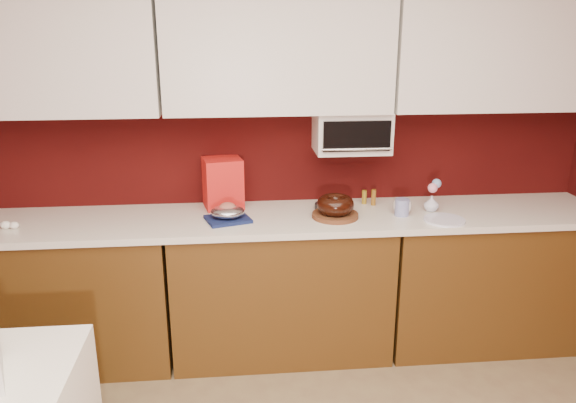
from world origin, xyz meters
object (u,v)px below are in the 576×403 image
Objects in this scene: bundt_cake at (335,205)px; coffee_mug at (402,206)px; foil_ham_nest at (228,212)px; pandoro_box at (223,183)px; flower_vase at (431,202)px; toaster_oven at (351,131)px; blue_jar at (402,207)px.

coffee_mug is at bearing 3.32° from bundt_cake.
pandoro_box is at bearing 95.97° from foil_ham_nest.
flower_vase is (0.61, 0.06, -0.03)m from bundt_cake.
bundt_cake is 2.12× the size of coffee_mug.
foil_ham_nest is at bearing -163.70° from toaster_oven.
pandoro_box reaches higher than foil_ham_nest.
toaster_oven is 2.03× the size of bundt_cake.
flower_vase reaches higher than foil_ham_nest.
coffee_mug is (0.29, -0.20, -0.42)m from toaster_oven.
bundt_cake is 0.64m from foil_ham_nest.
flower_vase reaches higher than coffee_mug.
bundt_cake is at bearing -179.90° from blue_jar.
coffee_mug reaches higher than blue_jar.
toaster_oven is 4.30× the size of coffee_mug.
toaster_oven reaches higher than flower_vase.
pandoro_box is at bearing 167.10° from coffee_mug.
pandoro_box is at bearing 165.82° from blue_jar.
toaster_oven is at bearing 161.34° from flower_vase.
foil_ham_nest is 1.91× the size of coffee_mug.
coffee_mug reaches higher than foil_ham_nest.
flower_vase is (0.20, 0.04, 0.00)m from coffee_mug.
blue_jar is 0.21m from flower_vase.
coffee_mug is 0.96× the size of flower_vase.
flower_vase is at bearing 6.00° from bundt_cake.
blue_jar is at bearing -162.73° from flower_vase.
pandoro_box reaches higher than blue_jar.
flower_vase is at bearing -20.49° from pandoro_box.
bundt_cake reaches higher than coffee_mug.
foil_ham_nest is 0.64× the size of pandoro_box.
bundt_cake is at bearing -0.24° from foil_ham_nest.
coffee_mug is at bearing -35.35° from toaster_oven.
pandoro_box is (-0.66, 0.27, 0.08)m from bundt_cake.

